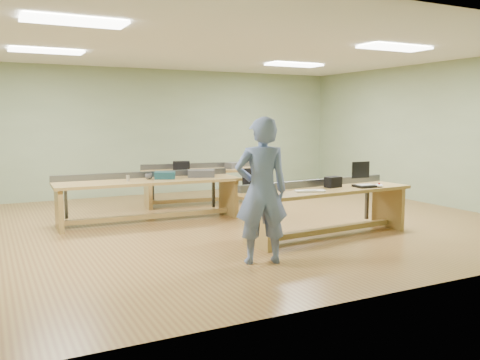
# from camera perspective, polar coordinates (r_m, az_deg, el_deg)

# --- Properties ---
(floor) EXTENTS (10.00, 10.00, 0.00)m
(floor) POSITION_cam_1_polar(r_m,az_deg,el_deg) (8.84, -2.57, -5.01)
(floor) COLOR olive
(floor) RESTS_ON ground
(ceiling) EXTENTS (10.00, 10.00, 0.00)m
(ceiling) POSITION_cam_1_polar(r_m,az_deg,el_deg) (8.73, -2.68, 14.63)
(ceiling) COLOR silver
(ceiling) RESTS_ON wall_back
(wall_back) EXTENTS (10.00, 0.04, 3.00)m
(wall_back) POSITION_cam_1_polar(r_m,az_deg,el_deg) (12.41, -10.22, 5.31)
(wall_back) COLOR gray
(wall_back) RESTS_ON floor
(wall_front) EXTENTS (10.00, 0.04, 3.00)m
(wall_front) POSITION_cam_1_polar(r_m,az_deg,el_deg) (5.27, 15.48, 3.07)
(wall_front) COLOR gray
(wall_front) RESTS_ON floor
(wall_right) EXTENTS (0.04, 8.00, 3.00)m
(wall_right) POSITION_cam_1_polar(r_m,az_deg,el_deg) (11.63, 20.56, 4.88)
(wall_right) COLOR gray
(wall_right) RESTS_ON floor
(fluor_panels) EXTENTS (6.20, 3.50, 0.03)m
(fluor_panels) POSITION_cam_1_polar(r_m,az_deg,el_deg) (8.72, -2.68, 14.44)
(fluor_panels) COLOR white
(fluor_panels) RESTS_ON ceiling
(workbench_front) EXTENTS (2.87, 0.96, 0.86)m
(workbench_front) POSITION_cam_1_polar(r_m,az_deg,el_deg) (8.00, 9.72, -2.33)
(workbench_front) COLOR #A48445
(workbench_front) RESTS_ON floor
(workbench_mid) EXTENTS (3.27, 0.99, 0.86)m
(workbench_mid) POSITION_cam_1_polar(r_m,az_deg,el_deg) (9.15, -10.21, -1.12)
(workbench_mid) COLOR #A48445
(workbench_mid) RESTS_ON floor
(workbench_back) EXTENTS (2.80, 1.08, 0.86)m
(workbench_back) POSITION_cam_1_polar(r_m,az_deg,el_deg) (10.89, -3.76, 0.20)
(workbench_back) COLOR #A48445
(workbench_back) RESTS_ON floor
(person) EXTENTS (0.77, 0.61, 1.85)m
(person) POSITION_cam_1_polar(r_m,az_deg,el_deg) (6.38, 2.43, -1.22)
(person) COLOR slate
(person) RESTS_ON floor
(laptop_base) EXTENTS (0.35, 0.29, 0.04)m
(laptop_base) POSITION_cam_1_polar(r_m,az_deg,el_deg) (8.26, 13.91, -0.66)
(laptop_base) COLOR black
(laptop_base) RESTS_ON workbench_front
(laptop_screen) EXTENTS (0.33, 0.03, 0.26)m
(laptop_screen) POSITION_cam_1_polar(r_m,az_deg,el_deg) (8.34, 13.40, 1.12)
(laptop_screen) COLOR black
(laptop_screen) RESTS_ON laptop_base
(keyboard) EXTENTS (0.46, 0.29, 0.03)m
(keyboard) POSITION_cam_1_polar(r_m,az_deg,el_deg) (7.57, 7.87, -1.24)
(keyboard) COLOR beige
(keyboard) RESTS_ON workbench_front
(trackball_mouse) EXTENTS (0.15, 0.16, 0.06)m
(trackball_mouse) POSITION_cam_1_polar(r_m,az_deg,el_deg) (8.28, 15.35, -0.60)
(trackball_mouse) COLOR white
(trackball_mouse) RESTS_ON workbench_front
(camera_bag) EXTENTS (0.27, 0.20, 0.17)m
(camera_bag) POSITION_cam_1_polar(r_m,az_deg,el_deg) (8.12, 10.41, -0.23)
(camera_bag) COLOR black
(camera_bag) RESTS_ON workbench_front
(task_chair) EXTENTS (0.51, 0.51, 0.93)m
(task_chair) POSITION_cam_1_polar(r_m,az_deg,el_deg) (9.15, 1.95, -2.42)
(task_chair) COLOR black
(task_chair) RESTS_ON floor
(parts_bin_teal) EXTENTS (0.44, 0.39, 0.13)m
(parts_bin_teal) POSITION_cam_1_polar(r_m,az_deg,el_deg) (9.22, -8.42, 0.53)
(parts_bin_teal) COLOR #143841
(parts_bin_teal) RESTS_ON workbench_mid
(parts_bin_grey) EXTENTS (0.55, 0.45, 0.13)m
(parts_bin_grey) POSITION_cam_1_polar(r_m,az_deg,el_deg) (9.44, -4.41, 0.75)
(parts_bin_grey) COLOR #3C3D3F
(parts_bin_grey) RESTS_ON workbench_mid
(mug) EXTENTS (0.16, 0.16, 0.10)m
(mug) POSITION_cam_1_polar(r_m,az_deg,el_deg) (9.19, -10.19, 0.40)
(mug) COLOR #3C3D3F
(mug) RESTS_ON workbench_mid
(drinks_can) EXTENTS (0.07, 0.07, 0.11)m
(drinks_can) POSITION_cam_1_polar(r_m,az_deg,el_deg) (8.96, -12.47, 0.19)
(drinks_can) COLOR silver
(drinks_can) RESTS_ON workbench_mid
(storage_box_back) EXTENTS (0.40, 0.34, 0.20)m
(storage_box_back) POSITION_cam_1_polar(r_m,az_deg,el_deg) (10.56, -6.61, 1.56)
(storage_box_back) COLOR black
(storage_box_back) RESTS_ON workbench_back
(tray_back) EXTENTS (0.37, 0.31, 0.13)m
(tray_back) POSITION_cam_1_polar(r_m,az_deg,el_deg) (11.01, -0.72, 1.65)
(tray_back) COLOR #3C3D3F
(tray_back) RESTS_ON workbench_back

